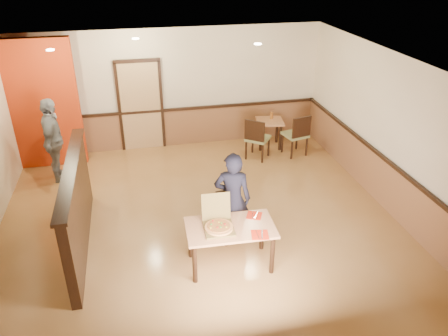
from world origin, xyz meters
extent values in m
plane|color=#BA8348|center=(0.00, 0.00, 0.00)|extent=(7.00, 7.00, 0.00)
plane|color=black|center=(0.00, 0.00, 2.80)|extent=(7.00, 7.00, 0.00)
plane|color=#F3E0BE|center=(0.00, 3.50, 1.40)|extent=(7.00, 0.00, 7.00)
plane|color=#F3E0BE|center=(3.50, 0.00, 1.40)|extent=(0.00, 7.00, 7.00)
cube|color=brown|center=(0.00, 3.47, 0.45)|extent=(7.00, 0.04, 0.90)
cube|color=black|center=(0.00, 3.45, 0.92)|extent=(7.00, 0.06, 0.06)
cube|color=brown|center=(3.47, 0.00, 0.45)|extent=(0.04, 7.00, 0.90)
cube|color=black|center=(3.45, 0.00, 0.92)|extent=(0.06, 7.00, 0.06)
cube|color=tan|center=(-0.80, 3.46, 1.05)|extent=(0.90, 0.06, 2.10)
cube|color=black|center=(-2.00, -0.20, 0.70)|extent=(0.14, 3.00, 1.40)
cube|color=black|center=(-2.00, -0.20, 1.42)|extent=(0.20, 3.10, 0.05)
cube|color=#B32E0C|center=(-2.90, 3.00, 1.40)|extent=(1.60, 0.20, 2.78)
cylinder|color=beige|center=(-2.30, 1.80, 2.78)|extent=(0.14, 0.14, 0.02)
cylinder|color=beige|center=(-0.80, 2.50, 2.78)|extent=(0.14, 0.14, 0.02)
cylinder|color=beige|center=(1.40, 1.50, 2.78)|extent=(0.14, 0.14, 0.02)
cube|color=tan|center=(0.25, -1.22, 0.69)|extent=(1.35, 0.80, 0.04)
cylinder|color=black|center=(-0.34, -1.49, 0.33)|extent=(0.07, 0.07, 0.67)
cylinder|color=black|center=(-0.31, -0.90, 0.33)|extent=(0.07, 0.07, 0.67)
cylinder|color=black|center=(0.82, -1.53, 0.33)|extent=(0.07, 0.07, 0.67)
cylinder|color=black|center=(0.85, -0.94, 0.33)|extent=(0.07, 0.07, 0.67)
cube|color=olive|center=(0.43, -0.55, 0.42)|extent=(0.49, 0.49, 0.05)
cube|color=black|center=(0.39, -0.36, 0.64)|extent=(0.40, 0.12, 0.40)
cylinder|color=black|center=(0.30, -0.75, 0.18)|extent=(0.04, 0.04, 0.36)
cylinder|color=black|center=(0.23, -0.42, 0.18)|extent=(0.04, 0.04, 0.36)
cylinder|color=black|center=(0.63, -0.68, 0.18)|extent=(0.04, 0.04, 0.36)
cylinder|color=black|center=(0.56, -0.35, 0.18)|extent=(0.04, 0.04, 0.36)
cube|color=olive|center=(1.73, 2.34, 0.49)|extent=(0.68, 0.68, 0.06)
cube|color=black|center=(1.59, 2.16, 0.75)|extent=(0.39, 0.32, 0.46)
cylinder|color=black|center=(2.01, 2.37, 0.21)|extent=(0.05, 0.05, 0.42)
cylinder|color=black|center=(1.77, 2.05, 0.21)|extent=(0.05, 0.05, 0.42)
cylinder|color=black|center=(1.69, 2.62, 0.21)|extent=(0.05, 0.05, 0.42)
cylinder|color=black|center=(1.45, 2.30, 0.21)|extent=(0.05, 0.05, 0.42)
cube|color=olive|center=(2.63, 2.34, 0.49)|extent=(0.59, 0.59, 0.06)
cube|color=black|center=(2.68, 2.12, 0.76)|extent=(0.47, 0.15, 0.47)
cylinder|color=black|center=(2.78, 2.58, 0.21)|extent=(0.05, 0.05, 0.43)
cylinder|color=black|center=(2.88, 2.18, 0.21)|extent=(0.05, 0.05, 0.43)
cylinder|color=black|center=(2.39, 2.49, 0.21)|extent=(0.05, 0.05, 0.43)
cylinder|color=black|center=(2.48, 2.09, 0.21)|extent=(0.05, 0.05, 0.43)
cube|color=tan|center=(2.18, 2.89, 0.65)|extent=(0.72, 0.72, 0.04)
cylinder|color=black|center=(1.91, 2.69, 0.32)|extent=(0.07, 0.07, 0.63)
cylinder|color=black|center=(1.99, 3.15, 0.32)|extent=(0.07, 0.07, 0.63)
cylinder|color=black|center=(2.37, 2.62, 0.32)|extent=(0.07, 0.07, 0.63)
cylinder|color=black|center=(2.45, 3.08, 0.32)|extent=(0.07, 0.07, 0.63)
imported|color=black|center=(0.43, -0.63, 0.81)|extent=(0.68, 0.54, 1.62)
imported|color=gray|center=(-2.62, 2.21, 0.89)|extent=(0.45, 1.05, 1.77)
cube|color=brown|center=(0.07, -1.26, 0.72)|extent=(0.45, 0.45, 0.03)
cube|color=brown|center=(0.08, -1.01, 0.95)|extent=(0.44, 0.10, 0.43)
cylinder|color=#D08E4B|center=(0.07, -1.26, 0.75)|extent=(0.45, 0.45, 0.03)
cube|color=red|center=(0.62, -1.51, 0.71)|extent=(0.29, 0.29, 0.01)
cylinder|color=silver|center=(0.59, -1.51, 0.72)|extent=(0.05, 0.21, 0.01)
cube|color=silver|center=(0.65, -1.51, 0.71)|extent=(0.06, 0.22, 0.00)
cube|color=red|center=(0.68, -1.01, 0.71)|extent=(0.30, 0.30, 0.01)
cylinder|color=silver|center=(0.65, -1.01, 0.72)|extent=(0.09, 0.18, 0.01)
cube|color=silver|center=(0.71, -1.01, 0.71)|extent=(0.10, 0.19, 0.00)
cylinder|color=#96531B|center=(2.25, 2.99, 0.76)|extent=(0.07, 0.07, 0.17)
camera|label=1|loc=(-0.99, -6.42, 4.47)|focal=35.00mm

